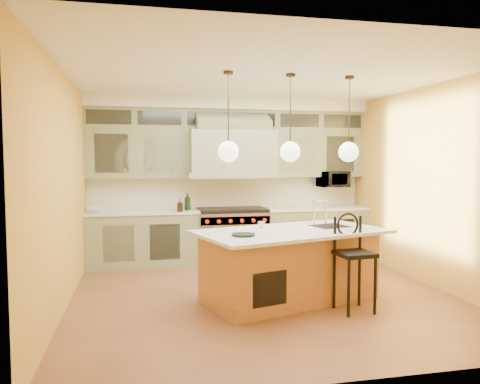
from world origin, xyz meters
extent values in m
plane|color=brown|center=(0.00, 0.00, 0.00)|extent=(5.00, 5.00, 0.00)
plane|color=white|center=(0.00, 0.00, 2.90)|extent=(5.00, 5.00, 0.00)
plane|color=gold|center=(0.00, 2.50, 1.45)|extent=(5.00, 0.00, 5.00)
plane|color=gold|center=(0.00, -2.50, 1.45)|extent=(5.00, 0.00, 5.00)
plane|color=gold|center=(-2.50, 0.00, 1.45)|extent=(0.00, 5.00, 5.00)
plane|color=gold|center=(2.50, 0.00, 1.45)|extent=(0.00, 5.00, 5.00)
cube|color=gray|center=(-1.55, 2.17, 0.45)|extent=(1.90, 0.65, 0.90)
cube|color=gray|center=(1.55, 2.17, 0.45)|extent=(1.90, 0.65, 0.90)
cube|color=white|center=(-1.55, 2.17, 0.92)|extent=(1.90, 0.68, 0.04)
cube|color=white|center=(1.55, 2.17, 0.92)|extent=(1.90, 0.68, 0.04)
cube|color=beige|center=(0.00, 2.48, 1.22)|extent=(5.00, 0.04, 0.56)
cube|color=gray|center=(-1.62, 2.33, 1.93)|extent=(1.75, 0.35, 0.85)
cube|color=gray|center=(1.62, 2.33, 1.93)|extent=(1.75, 0.35, 0.85)
cube|color=gray|center=(0.00, 2.15, 1.95)|extent=(1.50, 0.70, 0.75)
cube|color=gray|center=(0.00, 2.15, 1.55)|extent=(1.60, 0.76, 0.10)
cube|color=#333833|center=(0.00, 2.33, 2.53)|extent=(5.00, 0.35, 0.35)
cube|color=white|center=(0.00, 2.31, 2.80)|extent=(5.00, 0.47, 0.20)
cube|color=silver|center=(0.00, 2.15, 0.45)|extent=(1.20, 0.70, 0.90)
cube|color=black|center=(0.00, 2.15, 0.93)|extent=(1.20, 0.70, 0.06)
cube|color=silver|center=(0.00, 1.83, 0.78)|extent=(1.20, 0.06, 0.14)
cube|color=#9B6237|center=(0.28, -0.25, 0.44)|extent=(2.33, 1.56, 0.88)
cube|color=white|center=(0.29, -0.30, 0.90)|extent=(2.64, 1.87, 0.04)
cube|color=black|center=(0.91, -0.07, 0.90)|extent=(0.55, 0.52, 0.05)
cylinder|color=black|center=(0.74, -1.03, 0.34)|extent=(0.04, 0.04, 0.68)
cylinder|color=black|center=(1.09, -1.01, 0.34)|extent=(0.04, 0.04, 0.68)
cylinder|color=black|center=(0.71, -0.69, 0.34)|extent=(0.04, 0.04, 0.68)
cylinder|color=black|center=(1.06, -0.66, 0.34)|extent=(0.04, 0.04, 0.68)
cube|color=black|center=(0.90, -0.85, 0.70)|extent=(0.44, 0.44, 0.05)
torus|color=black|center=(0.89, -0.67, 1.03)|extent=(0.30, 0.05, 0.30)
imported|color=black|center=(1.95, 2.25, 1.45)|extent=(0.54, 0.37, 0.30)
imported|color=black|center=(-0.79, 2.15, 1.09)|extent=(0.13, 0.13, 0.31)
imported|color=black|center=(-0.94, 1.92, 1.05)|extent=(0.11, 0.11, 0.22)
imported|color=white|center=(-2.30, 2.15, 0.98)|extent=(0.35, 0.35, 0.08)
imported|color=silver|center=(-0.04, -0.03, 0.96)|extent=(0.10, 0.10, 0.08)
cylinder|color=#2D2319|center=(-0.52, -0.25, 2.88)|extent=(0.12, 0.12, 0.03)
cylinder|color=#2D2319|center=(-0.52, -0.25, 2.44)|extent=(0.02, 0.02, 0.93)
sphere|color=white|center=(-0.52, -0.25, 1.92)|extent=(0.26, 0.26, 0.26)
cylinder|color=#2D2319|center=(0.28, -0.25, 2.88)|extent=(0.12, 0.12, 0.03)
cylinder|color=#2D2319|center=(0.28, -0.25, 2.44)|extent=(0.02, 0.02, 0.93)
sphere|color=white|center=(0.28, -0.25, 1.92)|extent=(0.26, 0.26, 0.26)
cylinder|color=#2D2319|center=(1.08, -0.25, 2.88)|extent=(0.12, 0.12, 0.03)
cylinder|color=#2D2319|center=(1.08, -0.25, 2.44)|extent=(0.02, 0.02, 0.93)
sphere|color=white|center=(1.08, -0.25, 1.92)|extent=(0.26, 0.26, 0.26)
camera|label=1|loc=(-1.60, -5.94, 1.82)|focal=35.00mm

